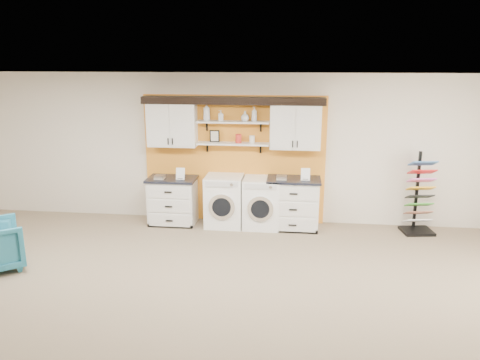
# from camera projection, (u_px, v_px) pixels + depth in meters

# --- Properties ---
(floor) EXTENTS (10.00, 10.00, 0.00)m
(floor) POSITION_uv_depth(u_px,v_px,m) (190.00, 336.00, 5.32)
(floor) COLOR #806D56
(floor) RESTS_ON ground
(ceiling) EXTENTS (10.00, 10.00, 0.00)m
(ceiling) POSITION_uv_depth(u_px,v_px,m) (182.00, 85.00, 4.60)
(ceiling) COLOR white
(ceiling) RESTS_ON wall_back
(wall_back) EXTENTS (10.00, 0.00, 10.00)m
(wall_back) POSITION_uv_depth(u_px,v_px,m) (234.00, 149.00, 8.80)
(wall_back) COLOR beige
(wall_back) RESTS_ON floor
(accent_panel) EXTENTS (3.40, 0.07, 2.40)m
(accent_panel) POSITION_uv_depth(u_px,v_px,m) (234.00, 159.00, 8.82)
(accent_panel) COLOR orange
(accent_panel) RESTS_ON wall_back
(upper_cabinet_left) EXTENTS (0.90, 0.35, 0.84)m
(upper_cabinet_left) POSITION_uv_depth(u_px,v_px,m) (172.00, 124.00, 8.61)
(upper_cabinet_left) COLOR silver
(upper_cabinet_left) RESTS_ON wall_back
(upper_cabinet_right) EXTENTS (0.90, 0.35, 0.84)m
(upper_cabinet_right) POSITION_uv_depth(u_px,v_px,m) (296.00, 126.00, 8.35)
(upper_cabinet_right) COLOR silver
(upper_cabinet_right) RESTS_ON wall_back
(shelf_lower) EXTENTS (1.32, 0.28, 0.03)m
(shelf_lower) POSITION_uv_depth(u_px,v_px,m) (233.00, 144.00, 8.58)
(shelf_lower) COLOR silver
(shelf_lower) RESTS_ON wall_back
(shelf_upper) EXTENTS (1.32, 0.28, 0.03)m
(shelf_upper) POSITION_uv_depth(u_px,v_px,m) (233.00, 122.00, 8.47)
(shelf_upper) COLOR silver
(shelf_upper) RESTS_ON wall_back
(crown_molding) EXTENTS (3.30, 0.41, 0.13)m
(crown_molding) POSITION_uv_depth(u_px,v_px,m) (233.00, 100.00, 8.39)
(crown_molding) COLOR black
(crown_molding) RESTS_ON wall_back
(picture_frame) EXTENTS (0.18, 0.02, 0.22)m
(picture_frame) POSITION_uv_depth(u_px,v_px,m) (215.00, 136.00, 8.63)
(picture_frame) COLOR black
(picture_frame) RESTS_ON shelf_lower
(canister_red) EXTENTS (0.11, 0.11, 0.16)m
(canister_red) POSITION_uv_depth(u_px,v_px,m) (238.00, 139.00, 8.54)
(canister_red) COLOR red
(canister_red) RESTS_ON shelf_lower
(canister_cream) EXTENTS (0.10, 0.10, 0.14)m
(canister_cream) POSITION_uv_depth(u_px,v_px,m) (252.00, 139.00, 8.52)
(canister_cream) COLOR silver
(canister_cream) RESTS_ON shelf_lower
(base_cabinet_left) EXTENTS (0.91, 0.66, 0.89)m
(base_cabinet_left) POSITION_uv_depth(u_px,v_px,m) (173.00, 200.00, 8.83)
(base_cabinet_left) COLOR silver
(base_cabinet_left) RESTS_ON floor
(base_cabinet_right) EXTENTS (0.96, 0.66, 0.94)m
(base_cabinet_right) POSITION_uv_depth(u_px,v_px,m) (293.00, 203.00, 8.57)
(base_cabinet_right) COLOR silver
(base_cabinet_right) RESTS_ON floor
(washer) EXTENTS (0.68, 0.71, 0.95)m
(washer) POSITION_uv_depth(u_px,v_px,m) (224.00, 201.00, 8.70)
(washer) COLOR white
(washer) RESTS_ON floor
(dryer) EXTENTS (0.67, 0.71, 0.93)m
(dryer) POSITION_uv_depth(u_px,v_px,m) (262.00, 203.00, 8.63)
(dryer) COLOR white
(dryer) RESTS_ON floor
(sample_rack) EXTENTS (0.59, 0.52, 1.46)m
(sample_rack) POSITION_uv_depth(u_px,v_px,m) (419.00, 207.00, 8.34)
(sample_rack) COLOR black
(sample_rack) RESTS_ON floor
(soap_bottle_a) EXTENTS (0.15, 0.15, 0.33)m
(soap_bottle_a) POSITION_uv_depth(u_px,v_px,m) (207.00, 112.00, 8.48)
(soap_bottle_a) COLOR silver
(soap_bottle_a) RESTS_ON shelf_upper
(soap_bottle_b) EXTENTS (0.11, 0.10, 0.19)m
(soap_bottle_b) POSITION_uv_depth(u_px,v_px,m) (221.00, 116.00, 8.47)
(soap_bottle_b) COLOR silver
(soap_bottle_b) RESTS_ON shelf_upper
(soap_bottle_c) EXTENTS (0.20, 0.20, 0.18)m
(soap_bottle_c) POSITION_uv_depth(u_px,v_px,m) (245.00, 116.00, 8.42)
(soap_bottle_c) COLOR silver
(soap_bottle_c) RESTS_ON shelf_upper
(soap_bottle_d) EXTENTS (0.14, 0.14, 0.26)m
(soap_bottle_d) POSITION_uv_depth(u_px,v_px,m) (254.00, 114.00, 8.39)
(soap_bottle_d) COLOR silver
(soap_bottle_d) RESTS_ON shelf_upper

